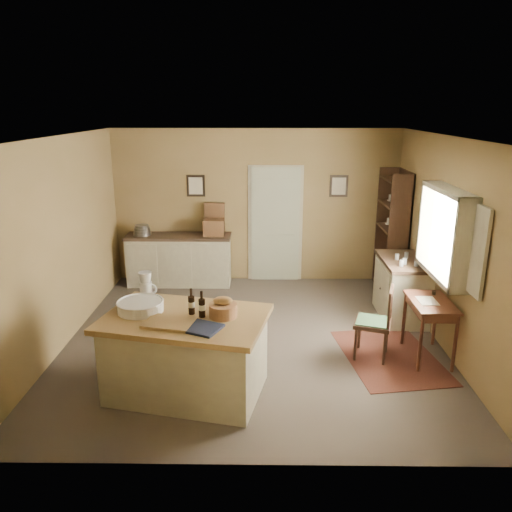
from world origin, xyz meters
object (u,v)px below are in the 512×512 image
Objects in this scene: work_island at (186,352)px; writing_desk at (431,309)px; sideboard at (180,258)px; right_cabinet at (402,288)px; desk_chair at (373,323)px; shelving_unit at (394,232)px.

work_island is 2.35× the size of writing_desk.
sideboard reaches higher than writing_desk.
right_cabinet is at bearing 48.11° from work_island.
desk_chair is at bearing 179.63° from writing_desk.
writing_desk is (3.54, -2.68, 0.18)m from sideboard.
writing_desk is 2.52m from shelving_unit.
desk_chair is 0.83× the size of right_cabinet.
shelving_unit reaches higher than right_cabinet.
work_island is 2.37m from desk_chair.
work_island reaches higher than writing_desk.
right_cabinet reaches higher than writing_desk.
shelving_unit is at bearing -3.10° from sideboard.
sideboard is 1.65× the size of right_cabinet.
right_cabinet is at bearing 90.01° from writing_desk.
writing_desk is at bearing -89.99° from right_cabinet.
sideboard is (-0.63, 3.51, -0.00)m from work_island.
writing_desk is 0.73m from desk_chair.
writing_desk is 1.29m from right_cabinet.
desk_chair is 1.45m from right_cabinet.
sideboard is 3.81m from right_cabinet.
sideboard reaches higher than desk_chair.
work_island is 3.56m from sideboard.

